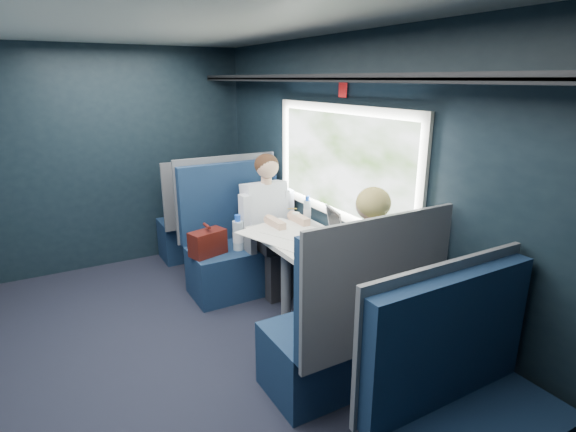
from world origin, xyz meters
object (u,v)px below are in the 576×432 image
seat_row_back (467,424)px  bottle_small (307,210)px  table (302,248)px  woman (365,270)px  laptop (329,229)px  seat_bay_near (238,246)px  man (270,217)px  seat_bay_far (348,332)px  seat_row_front (206,222)px  cup (296,217)px

seat_row_back → bottle_small: size_ratio=5.06×
table → seat_row_back: (-0.18, -1.80, -0.25)m
woman → laptop: 0.68m
seat_bay_near → laptop: size_ratio=3.65×
woman → man: bearing=90.0°
laptop → seat_bay_far: bearing=-115.9°
table → bottle_small: 0.51m
seat_bay_far → bottle_small: (0.47, 1.26, 0.43)m
laptop → seat_bay_near: bearing=114.4°
seat_bay_far → bottle_small: 1.41m
seat_bay_near → woman: 1.63m
seat_bay_near → seat_bay_far: 1.74m
seat_bay_far → table: bearing=78.2°
seat_bay_near → seat_row_back: size_ratio=1.09×
seat_row_front → seat_bay_near: bearing=-90.8°
man → woman: (0.00, -1.41, 0.01)m
man → laptop: 0.77m
seat_row_back → table: bearing=84.2°
laptop → bottle_small: size_ratio=1.51×
seat_row_front → seat_row_back: size_ratio=1.00×
seat_bay_near → cup: (0.38, -0.45, 0.36)m
seat_bay_near → woman: bearing=-80.5°
woman → bottle_small: (0.22, 1.09, 0.11)m
seat_row_back → man: bearing=84.3°
woman → cup: woman is taller
seat_bay_near → seat_row_back: bearing=-89.7°
table → seat_bay_near: seat_bay_near is taller
woman → seat_row_front: bearing=95.7°
seat_row_front → cup: bearing=-74.9°
table → seat_bay_far: 0.93m
woman → table: bearing=95.5°
seat_row_front → seat_bay_far: bearing=-90.0°
seat_row_back → bottle_small: 2.27m
seat_bay_near → seat_bay_far: same height
woman → bottle_small: size_ratio=5.77×
man → table: bearing=-95.5°
seat_row_back → bottle_small: (0.47, 2.18, 0.43)m
bottle_small → table: bearing=-126.5°
seat_bay_far → seat_row_back: 0.92m
bottle_small → woman: bearing=-101.2°
seat_bay_near → bottle_small: seat_bay_near is taller
seat_row_back → seat_row_front: bearing=90.0°
man → seat_row_front: bearing=102.8°
woman → bottle_small: woman is taller
seat_row_back → man: size_ratio=0.88×
seat_row_front → bottle_small: size_ratio=5.06×
table → seat_row_front: size_ratio=0.86×
seat_row_back → man: (0.25, 2.50, 0.31)m
seat_row_front → man: (0.25, -1.10, 0.31)m
man → bottle_small: (0.22, -0.32, 0.12)m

